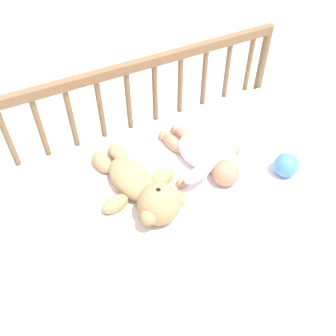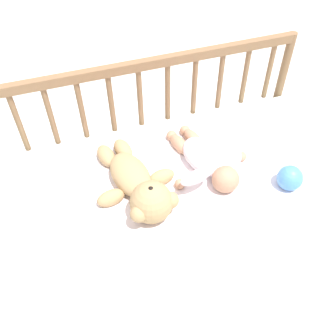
% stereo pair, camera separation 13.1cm
% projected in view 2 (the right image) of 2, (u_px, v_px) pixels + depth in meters
% --- Properties ---
extents(ground_plane, '(12.00, 12.00, 0.00)m').
position_uv_depth(ground_plane, '(169.00, 256.00, 1.72)').
color(ground_plane, silver).
extents(crib_mattress, '(1.34, 0.64, 0.52)m').
position_uv_depth(crib_mattress, '(169.00, 223.00, 1.53)').
color(crib_mattress, silver).
rests_on(crib_mattress, ground_plane).
extents(crib_rail, '(1.34, 0.04, 0.81)m').
position_uv_depth(crib_rail, '(141.00, 110.00, 1.51)').
color(crib_rail, brown).
rests_on(crib_rail, ground_plane).
extents(blanket, '(0.80, 0.53, 0.01)m').
position_uv_depth(blanket, '(167.00, 174.00, 1.37)').
color(blanket, white).
rests_on(blanket, crib_mattress).
extents(teddy_bear, '(0.30, 0.44, 0.14)m').
position_uv_depth(teddy_bear, '(138.00, 185.00, 1.26)').
color(teddy_bear, tan).
rests_on(teddy_bear, crib_mattress).
extents(baby, '(0.31, 0.38, 0.10)m').
position_uv_depth(baby, '(206.00, 159.00, 1.36)').
color(baby, white).
rests_on(baby, crib_mattress).
extents(toy_ball, '(0.09, 0.09, 0.09)m').
position_uv_depth(toy_ball, '(290.00, 178.00, 1.30)').
color(toy_ball, '#4C8CDB').
rests_on(toy_ball, crib_mattress).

